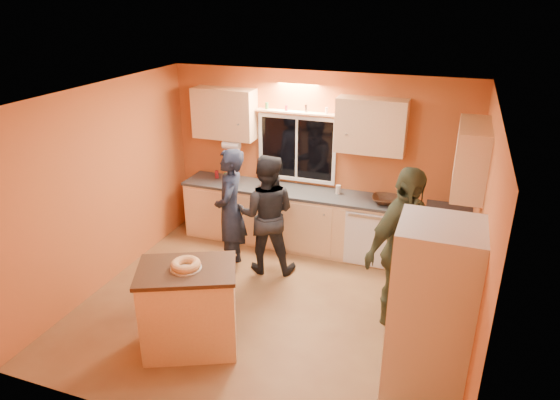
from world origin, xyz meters
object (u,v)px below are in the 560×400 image
at_px(island, 189,308).
at_px(person_right, 402,249).
at_px(person_center, 266,214).
at_px(refrigerator, 431,314).
at_px(person_left, 230,211).

height_order(island, person_right, person_right).
bearing_deg(person_right, person_center, 104.48).
distance_m(refrigerator, person_left, 3.13).
distance_m(person_left, person_right, 2.39).
xyz_separation_m(person_left, person_center, (0.47, 0.14, -0.03)).
height_order(refrigerator, person_center, refrigerator).
bearing_deg(island, person_left, 75.26).
relative_size(refrigerator, person_left, 1.03).
relative_size(refrigerator, person_center, 1.08).
relative_size(person_left, person_right, 0.91).
height_order(refrigerator, island, refrigerator).
xyz_separation_m(island, person_center, (0.17, 1.84, 0.34)).
xyz_separation_m(island, person_left, (-0.30, 1.69, 0.37)).
xyz_separation_m(refrigerator, island, (-2.43, -0.15, -0.40)).
bearing_deg(person_center, person_right, 148.81).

